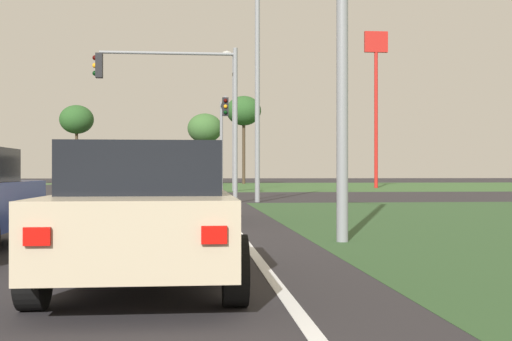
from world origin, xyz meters
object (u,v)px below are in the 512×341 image
treeline_third (77,120)px  traffic_signal_far_right (223,127)px  traffic_signal_near_right (185,95)px  car_white_fourth (180,188)px  car_beige_near (147,212)px  treeline_fifth (244,111)px  street_lamp_third (233,114)px  car_maroon_third (98,177)px  pedestrian_at_median (92,172)px  street_lamp_second (262,60)px  fastfood_pole_sign (376,74)px  treeline_fourth (205,129)px

treeline_third → traffic_signal_far_right: bearing=-67.0°
traffic_signal_near_right → car_white_fourth: bearing=-89.9°
car_beige_near → traffic_signal_near_right: 19.06m
car_white_fourth → treeline_fifth: treeline_fifth is taller
car_white_fourth → street_lamp_third: size_ratio=0.49×
car_maroon_third → treeline_third: (-3.72, 10.98, 5.78)m
traffic_signal_near_right → pedestrian_at_median: (-5.91, 15.57, -3.03)m
treeline_third → pedestrian_at_median: bearing=-78.3°
car_maroon_third → treeline_fifth: 18.04m
car_beige_near → car_maroon_third: (-7.79, 51.06, 0.04)m
traffic_signal_near_right → treeline_fifth: treeline_fifth is taller
car_beige_near → street_lamp_second: size_ratio=0.42×
street_lamp_second → treeline_third: (-14.72, 42.95, 0.89)m
car_white_fourth → treeline_fifth: bearing=83.9°
street_lamp_second → car_maroon_third: bearing=109.0°
traffic_signal_near_right → fastfood_pole_sign: fastfood_pole_sign is taller
traffic_signal_near_right → car_maroon_third: bearing=103.8°
treeline_fourth → treeline_fifth: treeline_fifth is taller
traffic_signal_near_right → treeline_third: size_ratio=0.75×
car_maroon_third → treeline_fourth: (9.40, 8.59, 4.81)m
traffic_signal_near_right → street_lamp_second: size_ratio=0.59×
car_white_fourth → pedestrian_at_median: 25.78m
pedestrian_at_median → treeline_fifth: treeline_fifth is taller
fastfood_pole_sign → treeline_third: fastfood_pole_sign is taller
car_maroon_third → traffic_signal_near_right: traffic_signal_near_right is taller
car_beige_near → treeline_fourth: (1.61, 59.65, 4.85)m
car_maroon_third → fastfood_pole_sign: bearing=158.5°
treeline_fifth → car_maroon_third: bearing=-143.4°
fastfood_pole_sign → treeline_fourth: (-12.81, 17.33, -3.11)m
car_beige_near → treeline_fifth: 61.68m
pedestrian_at_median → treeline_fourth: size_ratio=0.25×
street_lamp_third → traffic_signal_far_right: bearing=-100.4°
fastfood_pole_sign → street_lamp_third: bearing=-146.2°
car_beige_near → treeline_fourth: bearing=88.5°
street_lamp_second → treeline_third: bearing=108.9°
treeline_fourth → street_lamp_third: bearing=-86.8°
street_lamp_second → treeline_fourth: bearing=92.3°
pedestrian_at_median → fastfood_pole_sign: 22.98m
car_white_fourth → treeline_fourth: bearing=88.4°
car_white_fourth → fastfood_pole_sign: (14.26, 33.09, 7.92)m
street_lamp_third → treeline_fourth: street_lamp_third is taller
traffic_signal_far_right → car_white_fourth: bearing=-95.4°
treeline_fourth → fastfood_pole_sign: bearing=-53.5°
car_beige_near → treeline_fifth: bearing=84.7°
fastfood_pole_sign → car_white_fourth: bearing=-113.3°
traffic_signal_far_right → street_lamp_second: bearing=-84.3°
fastfood_pole_sign → treeline_fourth: bearing=126.5°
car_maroon_third → car_white_fourth: same height
street_lamp_second → pedestrian_at_median: street_lamp_second is taller
car_beige_near → traffic_signal_near_right: bearing=89.5°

